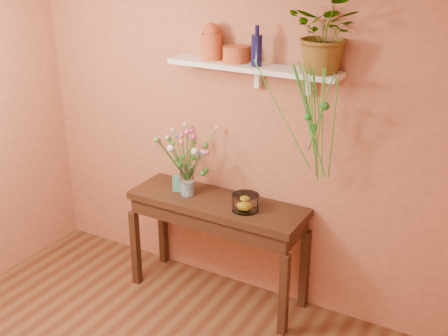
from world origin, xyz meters
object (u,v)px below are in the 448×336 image
at_px(spider_plant, 327,33).
at_px(bouquet, 186,149).
at_px(glass_vase, 187,183).
at_px(glass_bowl, 245,203).
at_px(sideboard, 217,215).
at_px(terracotta_jug, 212,42).
at_px(blue_bottle, 257,50).

bearing_deg(spider_plant, bouquet, -169.83).
distance_m(glass_vase, glass_bowl, 0.53).
bearing_deg(bouquet, spider_plant, 10.17).
bearing_deg(glass_vase, sideboard, 5.15).
height_order(bouquet, glass_bowl, bouquet).
relative_size(sideboard, glass_bowl, 6.91).
xyz_separation_m(bouquet, glass_bowl, (0.52, 0.00, -0.34)).
height_order(terracotta_jug, blue_bottle, blue_bottle).
bearing_deg(spider_plant, sideboard, -169.53).
xyz_separation_m(blue_bottle, glass_vase, (-0.53, -0.12, -1.08)).
bearing_deg(sideboard, blue_bottle, 20.19).
distance_m(sideboard, bouquet, 0.58).
xyz_separation_m(sideboard, glass_bowl, (0.27, -0.04, 0.18)).
distance_m(spider_plant, bouquet, 1.39).
bearing_deg(sideboard, spider_plant, 10.47).
distance_m(spider_plant, glass_vase, 1.60).
distance_m(blue_bottle, glass_vase, 1.21).
distance_m(sideboard, glass_vase, 0.35).
xyz_separation_m(blue_bottle, bouquet, (-0.52, -0.14, -0.79)).
relative_size(spider_plant, glass_bowl, 2.53).
bearing_deg(bouquet, blue_bottle, 15.09).
distance_m(blue_bottle, glass_bowl, 1.13).
bearing_deg(glass_bowl, spider_plant, 20.10).
height_order(sideboard, glass_vase, glass_vase).
height_order(glass_vase, bouquet, bouquet).
xyz_separation_m(sideboard, blue_bottle, (0.27, 0.10, 1.31)).
distance_m(sideboard, glass_bowl, 0.33).
relative_size(blue_bottle, bouquet, 0.58).
distance_m(glass_vase, bouquet, 0.29).
distance_m(terracotta_jug, bouquet, 0.83).
relative_size(terracotta_jug, blue_bottle, 0.94).
relative_size(glass_vase, bouquet, 0.49).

